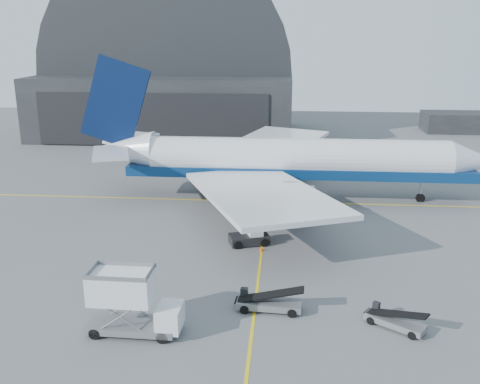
# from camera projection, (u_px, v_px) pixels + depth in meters

# --- Properties ---
(ground) EXTENTS (200.00, 200.00, 0.00)m
(ground) POSITION_uv_depth(u_px,v_px,m) (259.00, 271.00, 46.90)
(ground) COLOR #565659
(ground) RESTS_ON ground
(taxi_lines) EXTENTS (80.00, 42.12, 0.02)m
(taxi_lines) POSITION_uv_depth(u_px,v_px,m) (265.00, 222.00, 58.99)
(taxi_lines) COLOR yellow
(taxi_lines) RESTS_ON ground
(hangar) EXTENTS (50.00, 28.30, 28.00)m
(hangar) POSITION_uv_depth(u_px,v_px,m) (168.00, 87.00, 107.94)
(hangar) COLOR black
(hangar) RESTS_ON ground
(distant_bldg_a) EXTENTS (14.00, 8.00, 4.00)m
(distant_bldg_a) POSITION_uv_depth(u_px,v_px,m) (457.00, 132.00, 112.50)
(distant_bldg_a) COLOR black
(distant_bldg_a) RESTS_ON ground
(airliner) EXTENTS (50.42, 48.89, 17.69)m
(airliner) POSITION_uv_depth(u_px,v_px,m) (282.00, 160.00, 66.00)
(airliner) COLOR white
(airliner) RESTS_ON ground
(catering_truck) EXTENTS (6.58, 2.64, 4.49)m
(catering_truck) POSITION_uv_depth(u_px,v_px,m) (131.00, 303.00, 36.61)
(catering_truck) COLOR slate
(catering_truck) RESTS_ON ground
(pushback_tug) EXTENTS (4.28, 3.23, 1.77)m
(pushback_tug) POSITION_uv_depth(u_px,v_px,m) (250.00, 237.00, 52.67)
(pushback_tug) COLOR black
(pushback_tug) RESTS_ON ground
(belt_loader_a) EXTENTS (5.21, 2.08, 1.97)m
(belt_loader_a) POSITION_uv_depth(u_px,v_px,m) (268.00, 303.00, 40.09)
(belt_loader_a) COLOR slate
(belt_loader_a) RESTS_ON ground
(belt_loader_b) EXTENTS (4.28, 3.56, 1.71)m
(belt_loader_b) POSITION_uv_depth(u_px,v_px,m) (395.00, 321.00, 37.76)
(belt_loader_b) COLOR slate
(belt_loader_b) RESTS_ON ground
(traffic_cone) EXTENTS (0.34, 0.34, 0.50)m
(traffic_cone) POSITION_uv_depth(u_px,v_px,m) (261.00, 249.00, 51.04)
(traffic_cone) COLOR #F25007
(traffic_cone) RESTS_ON ground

